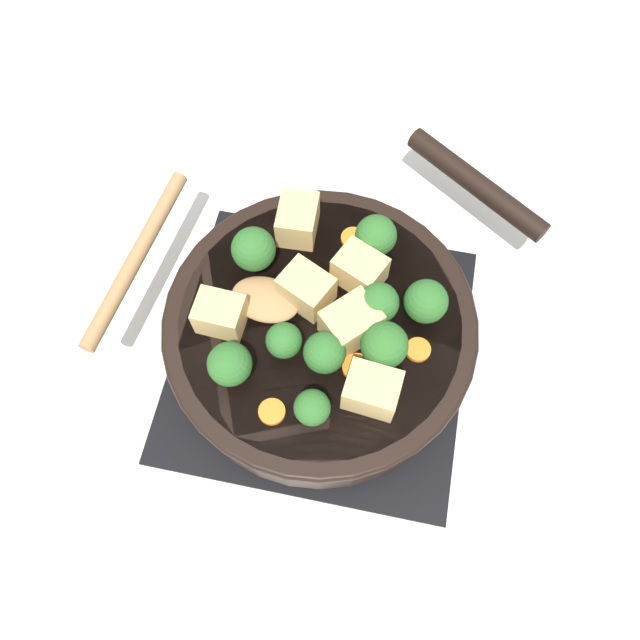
# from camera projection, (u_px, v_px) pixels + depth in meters

# --- Properties ---
(ground_plane) EXTENTS (2.40, 2.40, 0.00)m
(ground_plane) POSITION_uv_depth(u_px,v_px,m) (320.00, 353.00, 0.68)
(ground_plane) COLOR white
(front_burner_grate) EXTENTS (0.31, 0.31, 0.03)m
(front_burner_grate) POSITION_uv_depth(u_px,v_px,m) (320.00, 349.00, 0.67)
(front_burner_grate) COLOR black
(front_burner_grate) RESTS_ON ground_plane
(skillet_pan) EXTENTS (0.37, 0.41, 0.06)m
(skillet_pan) POSITION_uv_depth(u_px,v_px,m) (322.00, 329.00, 0.63)
(skillet_pan) COLOR black
(skillet_pan) RESTS_ON front_burner_grate
(wooden_spoon) EXTENTS (0.20, 0.21, 0.02)m
(wooden_spoon) POSITION_uv_depth(u_px,v_px,m) (195.00, 277.00, 0.61)
(wooden_spoon) COLOR #A87A4C
(wooden_spoon) RESTS_ON skillet_pan
(tofu_cube_center_large) EXTENTS (0.05, 0.04, 0.04)m
(tofu_cube_center_large) POSITION_uv_depth(u_px,v_px,m) (372.00, 390.00, 0.55)
(tofu_cube_center_large) COLOR #DBB770
(tofu_cube_center_large) RESTS_ON skillet_pan
(tofu_cube_near_handle) EXTENTS (0.06, 0.05, 0.04)m
(tofu_cube_near_handle) POSITION_uv_depth(u_px,v_px,m) (360.00, 270.00, 0.60)
(tofu_cube_near_handle) COLOR #DBB770
(tofu_cube_near_handle) RESTS_ON skillet_pan
(tofu_cube_east_chunk) EXTENTS (0.04, 0.05, 0.04)m
(tofu_cube_east_chunk) POSITION_uv_depth(u_px,v_px,m) (298.00, 220.00, 0.63)
(tofu_cube_east_chunk) COLOR #DBB770
(tofu_cube_east_chunk) RESTS_ON skillet_pan
(tofu_cube_west_chunk) EXTENTS (0.05, 0.04, 0.04)m
(tofu_cube_west_chunk) POSITION_uv_depth(u_px,v_px,m) (220.00, 314.00, 0.58)
(tofu_cube_west_chunk) COLOR #DBB770
(tofu_cube_west_chunk) RESTS_ON skillet_pan
(tofu_cube_back_piece) EXTENTS (0.06, 0.05, 0.04)m
(tofu_cube_back_piece) POSITION_uv_depth(u_px,v_px,m) (306.00, 289.00, 0.59)
(tofu_cube_back_piece) COLOR #DBB770
(tofu_cube_back_piece) RESTS_ON skillet_pan
(tofu_cube_front_piece) EXTENTS (0.06, 0.06, 0.04)m
(tofu_cube_front_piece) POSITION_uv_depth(u_px,v_px,m) (351.00, 324.00, 0.58)
(tofu_cube_front_piece) COLOR #DBB770
(tofu_cube_front_piece) RESTS_ON skillet_pan
(broccoli_floret_near_spoon) EXTENTS (0.04, 0.04, 0.05)m
(broccoli_floret_near_spoon) POSITION_uv_depth(u_px,v_px,m) (384.00, 345.00, 0.56)
(broccoli_floret_near_spoon) COLOR #709956
(broccoli_floret_near_spoon) RESTS_ON skillet_pan
(broccoli_floret_center_top) EXTENTS (0.04, 0.04, 0.05)m
(broccoli_floret_center_top) POSITION_uv_depth(u_px,v_px,m) (376.00, 236.00, 0.61)
(broccoli_floret_center_top) COLOR #709956
(broccoli_floret_center_top) RESTS_ON skillet_pan
(broccoli_floret_east_rim) EXTENTS (0.04, 0.04, 0.05)m
(broccoli_floret_east_rim) POSITION_uv_depth(u_px,v_px,m) (254.00, 249.00, 0.60)
(broccoli_floret_east_rim) COLOR #709956
(broccoli_floret_east_rim) RESTS_ON skillet_pan
(broccoli_floret_west_rim) EXTENTS (0.03, 0.03, 0.04)m
(broccoli_floret_west_rim) POSITION_uv_depth(u_px,v_px,m) (284.00, 341.00, 0.57)
(broccoli_floret_west_rim) COLOR #709956
(broccoli_floret_west_rim) RESTS_ON skillet_pan
(broccoli_floret_north_edge) EXTENTS (0.04, 0.04, 0.05)m
(broccoli_floret_north_edge) POSITION_uv_depth(u_px,v_px,m) (379.00, 303.00, 0.58)
(broccoli_floret_north_edge) COLOR #709956
(broccoli_floret_north_edge) RESTS_ON skillet_pan
(broccoli_floret_south_cluster) EXTENTS (0.04, 0.04, 0.05)m
(broccoli_floret_south_cluster) POSITION_uv_depth(u_px,v_px,m) (426.00, 302.00, 0.58)
(broccoli_floret_south_cluster) COLOR #709956
(broccoli_floret_south_cluster) RESTS_ON skillet_pan
(broccoli_floret_mid_floret) EXTENTS (0.04, 0.04, 0.05)m
(broccoli_floret_mid_floret) POSITION_uv_depth(u_px,v_px,m) (325.00, 353.00, 0.56)
(broccoli_floret_mid_floret) COLOR #709956
(broccoli_floret_mid_floret) RESTS_ON skillet_pan
(broccoli_floret_small_inner) EXTENTS (0.03, 0.03, 0.04)m
(broccoli_floret_small_inner) POSITION_uv_depth(u_px,v_px,m) (312.00, 408.00, 0.54)
(broccoli_floret_small_inner) COLOR #709956
(broccoli_floret_small_inner) RESTS_ON skillet_pan
(broccoli_floret_tall_stem) EXTENTS (0.04, 0.04, 0.05)m
(broccoli_floret_tall_stem) POSITION_uv_depth(u_px,v_px,m) (230.00, 364.00, 0.55)
(broccoli_floret_tall_stem) COLOR #709956
(broccoli_floret_tall_stem) RESTS_ON skillet_pan
(carrot_slice_orange_thin) EXTENTS (0.02, 0.02, 0.01)m
(carrot_slice_orange_thin) POSITION_uv_depth(u_px,v_px,m) (418.00, 350.00, 0.59)
(carrot_slice_orange_thin) COLOR orange
(carrot_slice_orange_thin) RESTS_ON skillet_pan
(carrot_slice_near_center) EXTENTS (0.03, 0.03, 0.01)m
(carrot_slice_near_center) POSITION_uv_depth(u_px,v_px,m) (357.00, 367.00, 0.58)
(carrot_slice_near_center) COLOR orange
(carrot_slice_near_center) RESTS_ON skillet_pan
(carrot_slice_edge_slice) EXTENTS (0.02, 0.02, 0.01)m
(carrot_slice_edge_slice) POSITION_uv_depth(u_px,v_px,m) (272.00, 412.00, 0.56)
(carrot_slice_edge_slice) COLOR orange
(carrot_slice_edge_slice) RESTS_ON skillet_pan
(carrot_slice_under_broccoli) EXTENTS (0.03, 0.03, 0.01)m
(carrot_slice_under_broccoli) POSITION_uv_depth(u_px,v_px,m) (353.00, 238.00, 0.64)
(carrot_slice_under_broccoli) COLOR orange
(carrot_slice_under_broccoli) RESTS_ON skillet_pan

